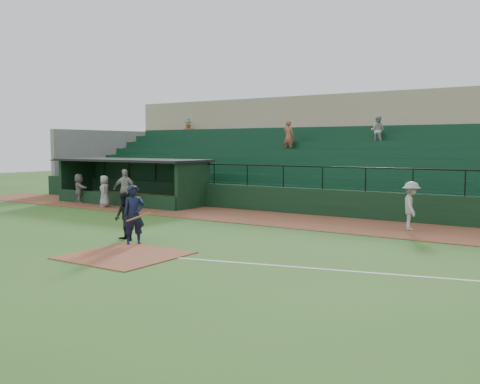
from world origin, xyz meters
The scene contains 12 objects.
ground centered at (0.00, 0.00, 0.00)m, with size 90.00×90.00×0.00m, color #2D571C.
warning_track centered at (0.00, 8.00, 0.01)m, with size 40.00×4.00×0.03m, color brown.
home_plate_dirt centered at (0.00, -1.00, 0.01)m, with size 3.00×3.00×0.03m, color brown.
foul_line centered at (8.00, 1.20, 0.01)m, with size 18.00×0.09×0.01m, color white.
stadium_structure centered at (0.00, 16.46, 2.30)m, with size 38.00×13.08×6.40m.
dugout centered at (-9.75, 9.56, 1.33)m, with size 8.90×3.20×2.42m.
batter_at_plate centered at (-0.99, 0.38, 0.96)m, with size 1.18×0.83×1.91m.
umpire centered at (-1.73, 0.74, 0.81)m, with size 0.79×0.61×1.62m, color black.
runner centered at (5.56, 8.06, 0.93)m, with size 1.17×0.67×1.81m, color #AAA59F.
dugout_player_a centered at (-8.08, 6.97, 1.01)m, with size 1.15×0.48×1.96m, color #A6A29C.
dugout_player_b centered at (-9.58, 7.03, 0.83)m, with size 0.78×0.51×1.60m, color gray.
dugout_player_c centered at (-12.22, 7.62, 0.83)m, with size 1.48×0.47×1.59m, color gray.
Camera 1 is at (11.13, -11.90, 3.17)m, focal length 40.31 mm.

